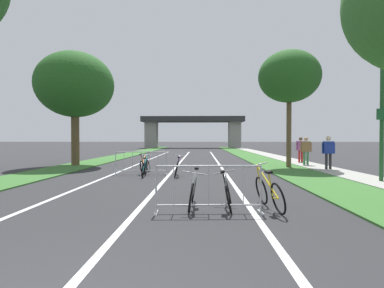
% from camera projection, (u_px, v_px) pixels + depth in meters
% --- Properties ---
extents(grass_verge_left, '(2.37, 60.34, 0.05)m').
position_uv_depth(grass_verge_left, '(120.00, 156.00, 27.01)').
color(grass_verge_left, '#386B2D').
rests_on(grass_verge_left, ground).
extents(grass_verge_right, '(2.37, 60.34, 0.05)m').
position_uv_depth(grass_verge_right, '(251.00, 157.00, 26.65)').
color(grass_verge_right, '#386B2D').
rests_on(grass_verge_right, ground).
extents(sidewalk_path_right, '(1.65, 60.34, 0.08)m').
position_uv_depth(sidewalk_path_right, '(274.00, 157.00, 26.59)').
color(sidewalk_path_right, '#9E9B93').
rests_on(sidewalk_path_right, ground).
extents(lane_stripe_center, '(0.14, 34.91, 0.01)m').
position_uv_depth(lane_stripe_center, '(179.00, 163.00, 19.61)').
color(lane_stripe_center, silver).
rests_on(lane_stripe_center, ground).
extents(lane_stripe_right_lane, '(0.14, 34.91, 0.01)m').
position_uv_depth(lane_stripe_right_lane, '(219.00, 164.00, 19.53)').
color(lane_stripe_right_lane, silver).
rests_on(lane_stripe_right_lane, ground).
extents(lane_stripe_left_lane, '(0.14, 34.91, 0.01)m').
position_uv_depth(lane_stripe_left_lane, '(140.00, 163.00, 19.68)').
color(lane_stripe_left_lane, silver).
rests_on(lane_stripe_left_lane, ground).
extents(overpass_bridge, '(17.45, 4.09, 5.39)m').
position_uv_depth(overpass_bridge, '(193.00, 126.00, 51.93)').
color(overpass_bridge, '#2D2D30').
rests_on(overpass_bridge, ground).
extents(tree_left_oak_mid, '(4.56, 4.56, 6.79)m').
position_uv_depth(tree_left_oak_mid, '(75.00, 85.00, 17.93)').
color(tree_left_oak_mid, brown).
rests_on(tree_left_oak_mid, ground).
extents(tree_right_maple_mid, '(3.36, 3.36, 6.48)m').
position_uv_depth(tree_right_maple_mid, '(289.00, 77.00, 16.54)').
color(tree_right_maple_mid, brown).
rests_on(tree_right_maple_mid, ground).
extents(lamppost_with_sign, '(0.56, 0.32, 4.84)m').
position_uv_depth(lamppost_with_sign, '(382.00, 104.00, 10.94)').
color(lamppost_with_sign, '#1E4C23').
rests_on(lamppost_with_sign, ground).
extents(crowd_barrier_nearest, '(2.36, 0.56, 1.05)m').
position_uv_depth(crowd_barrier_nearest, '(209.00, 189.00, 6.53)').
color(crowd_barrier_nearest, '#ADADB2').
rests_on(crowd_barrier_nearest, ground).
extents(crowd_barrier_second, '(2.36, 0.56, 1.05)m').
position_uv_depth(crowd_barrier_second, '(141.00, 163.00, 13.58)').
color(crowd_barrier_second, '#ADADB2').
rests_on(crowd_barrier_second, ground).
extents(bicycle_yellow_0, '(0.68, 1.74, 1.05)m').
position_uv_depth(bicycle_yellow_0, '(269.00, 193.00, 6.89)').
color(bicycle_yellow_0, black).
rests_on(bicycle_yellow_0, ground).
extents(bicycle_purple_1, '(0.45, 1.68, 0.93)m').
position_uv_depth(bicycle_purple_1, '(177.00, 167.00, 13.03)').
color(bicycle_purple_1, black).
rests_on(bicycle_purple_1, ground).
extents(bicycle_black_2, '(0.53, 1.64, 0.92)m').
position_uv_depth(bicycle_black_2, '(228.00, 193.00, 6.97)').
color(bicycle_black_2, black).
rests_on(bicycle_black_2, ground).
extents(bicycle_teal_3, '(0.50, 1.59, 0.93)m').
position_uv_depth(bicycle_teal_3, '(145.00, 168.00, 12.99)').
color(bicycle_teal_3, black).
rests_on(bicycle_teal_3, ground).
extents(bicycle_orange_4, '(0.52, 1.67, 0.93)m').
position_uv_depth(bicycle_orange_4, '(145.00, 166.00, 14.08)').
color(bicycle_orange_4, black).
rests_on(bicycle_orange_4, ground).
extents(bicycle_white_5, '(0.55, 1.69, 0.93)m').
position_uv_depth(bicycle_white_5, '(193.00, 192.00, 7.09)').
color(bicycle_white_5, black).
rests_on(bicycle_white_5, ground).
extents(pedestrian_pushing_bike, '(0.62, 0.34, 1.73)m').
position_uv_depth(pedestrian_pushing_bike, '(301.00, 147.00, 19.77)').
color(pedestrian_pushing_bike, '#B21E1E').
rests_on(pedestrian_pushing_bike, ground).
extents(pedestrian_with_backpack, '(0.63, 0.33, 1.75)m').
position_uv_depth(pedestrian_with_backpack, '(328.00, 150.00, 15.14)').
color(pedestrian_with_backpack, '#262628').
rests_on(pedestrian_with_backpack, ground).
extents(pedestrian_strolling, '(0.61, 0.39, 1.73)m').
position_uv_depth(pedestrian_strolling, '(306.00, 148.00, 17.57)').
color(pedestrian_strolling, '#33723F').
rests_on(pedestrian_strolling, ground).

